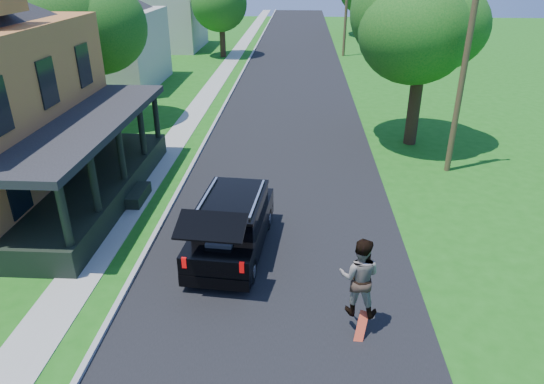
# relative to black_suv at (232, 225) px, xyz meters

# --- Properties ---
(ground) EXTENTS (140.00, 140.00, 0.00)m
(ground) POSITION_rel_black_suv_xyz_m (1.40, -2.79, -0.89)
(ground) COLOR #195D12
(ground) RESTS_ON ground
(street) EXTENTS (8.00, 120.00, 0.02)m
(street) POSITION_rel_black_suv_xyz_m (1.40, 17.21, -0.89)
(street) COLOR black
(street) RESTS_ON ground
(curb) EXTENTS (0.15, 120.00, 0.12)m
(curb) POSITION_rel_black_suv_xyz_m (-2.65, 17.21, -0.89)
(curb) COLOR #979792
(curb) RESTS_ON ground
(sidewalk) EXTENTS (1.30, 120.00, 0.03)m
(sidewalk) POSITION_rel_black_suv_xyz_m (-4.20, 17.21, -0.89)
(sidewalk) COLOR #97968F
(sidewalk) RESTS_ON ground
(front_walk) EXTENTS (6.50, 1.20, 0.03)m
(front_walk) POSITION_rel_black_suv_xyz_m (-8.10, 3.21, -0.89)
(front_walk) COLOR #97968F
(front_walk) RESTS_ON ground
(neighbor_house_mid) EXTENTS (12.78, 12.78, 8.30)m
(neighbor_house_mid) POSITION_rel_black_suv_xyz_m (-12.10, 21.21, 3.30)
(neighbor_house_mid) COLOR beige
(neighbor_house_mid) RESTS_ON ground
(neighbor_house_far) EXTENTS (12.78, 12.78, 8.30)m
(neighbor_house_far) POSITION_rel_black_suv_xyz_m (-12.10, 37.21, 3.30)
(neighbor_house_far) COLOR beige
(neighbor_house_far) RESTS_ON ground
(black_suv) EXTENTS (2.30, 5.15, 2.34)m
(black_suv) POSITION_rel_black_suv_xyz_m (0.00, 0.00, 0.00)
(black_suv) COLOR black
(black_suv) RESTS_ON ground
(skateboarder) EXTENTS (1.11, 0.94, 2.01)m
(skateboarder) POSITION_rel_black_suv_xyz_m (3.47, -3.28, 0.61)
(skateboarder) COLOR black
(skateboarder) RESTS_ON ground
(skateboard) EXTENTS (0.39, 0.50, 0.72)m
(skateboard) POSITION_rel_black_suv_xyz_m (3.57, -3.62, -0.64)
(skateboard) COLOR red
(skateboard) RESTS_ON ground
(tree_left_mid) EXTENTS (6.04, 5.85, 8.08)m
(tree_left_mid) POSITION_rel_black_suv_xyz_m (-9.14, 12.18, 4.35)
(tree_left_mid) COLOR black
(tree_left_mid) RESTS_ON ground
(tree_right_near) EXTENTS (6.78, 6.98, 8.82)m
(tree_right_near) POSITION_rel_black_suv_xyz_m (7.38, 10.22, 4.93)
(tree_right_near) COLOR black
(tree_right_near) RESTS_ON ground
(tree_right_mid) EXTENTS (5.89, 5.61, 7.29)m
(tree_right_mid) POSITION_rel_black_suv_xyz_m (11.75, 30.81, 3.93)
(tree_right_mid) COLOR black
(tree_right_mid) RESTS_ON ground
(utility_pole_near) EXTENTS (1.48, 0.39, 8.71)m
(utility_pole_near) POSITION_rel_black_suv_xyz_m (8.35, 6.83, 3.59)
(utility_pole_near) COLOR #4E3B24
(utility_pole_near) RESTS_ON ground
(utility_pole_far) EXTENTS (1.57, 0.37, 8.12)m
(utility_pole_far) POSITION_rel_black_suv_xyz_m (5.90, 33.75, 3.30)
(utility_pole_far) COLOR #4E3B24
(utility_pole_far) RESTS_ON ground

